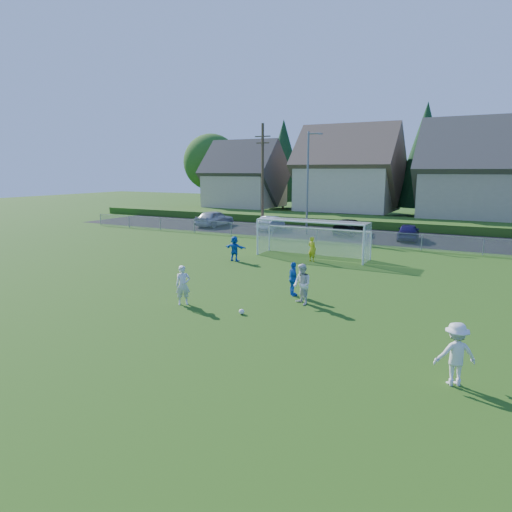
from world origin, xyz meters
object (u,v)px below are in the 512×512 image
Objects in this scene: goalkeeper at (312,249)px; car_a at (214,218)px; car_e at (408,232)px; player_white_c at (456,354)px; player_blue_b at (235,249)px; player_white_b at (302,284)px; player_white_a at (183,285)px; car_b at (271,223)px; soccer_goal at (313,233)px; car_d at (349,227)px; soccer_ball at (242,312)px; player_blue_a at (293,279)px.

car_a reaches higher than goalkeeper.
car_e is (3.74, 12.07, -0.10)m from goalkeeper.
player_blue_b is (-13.99, 11.81, -0.08)m from player_white_c.
player_white_b is 8.21m from player_white_c.
player_white_a reaches higher than car_b.
goalkeeper is at bearing 65.54° from car_e.
car_a is at bearing 144.03° from soccer_goal.
car_d is 0.66× the size of soccer_goal.
car_b is at bearing -70.36° from player_blue_b.
player_white_b reaches higher than player_white_a.
player_white_a reaches higher than car_a.
soccer_ball is 0.14× the size of player_blue_b.
player_white_b is at bearing 177.01° from player_blue_a.
player_white_c is (6.52, -4.99, -0.01)m from player_white_b.
player_white_c reaches higher than car_b.
player_white_c is at bearing 0.08° from player_white_b.
car_d is 5.25m from car_e.
car_b is at bearing -13.19° from player_blue_a.
player_blue_a is 9.81m from soccer_goal.
player_white_c is 1.11× the size of goalkeeper.
player_blue_b is (-6.58, 5.73, 0.01)m from player_blue_a.
car_b is (-12.17, 21.51, -0.21)m from player_white_b.
car_a is (-14.09, 23.84, -0.03)m from player_white_a.
player_blue_b is 15.30m from car_d.
soccer_ball is 3.67m from player_blue_a.
soccer_goal reaches higher than soccer_ball.
car_a is at bearing -8.17° from car_e.
soccer_ball is 26.19m from car_b.
soccer_goal is at bearing -86.02° from player_white_c.
soccer_ball is at bearing -46.51° from player_white_c.
player_blue_a is 21.06m from car_d.
goalkeeper is 0.38× the size of car_b.
player_white_a is 25.14m from car_b.
car_b is at bearing -175.68° from car_a.
soccer_ball is at bearing -81.37° from soccer_goal.
player_blue_b is (-7.47, 6.82, -0.09)m from player_white_b.
player_white_b reaches higher than soccer_ball.
player_white_b reaches higher than car_b.
player_blue_b is at bearing 130.76° from car_a.
goalkeeper is (4.40, 2.20, -0.01)m from player_blue_b.
player_white_a reaches higher than car_d.
car_e is at bearing 35.61° from player_white_a.
player_white_a is 0.23× the size of soccer_goal.
player_white_b reaches higher than goalkeeper.
soccer_goal reaches higher than car_e.
player_white_b is at bearing 102.86° from car_d.
car_b is (-11.28, 20.42, -0.11)m from player_blue_a.
soccer_goal is (-2.67, 9.41, 0.84)m from player_blue_a.
player_white_c is at bearing -17.41° from soccer_ball.
soccer_ball is 0.12× the size of player_white_b.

